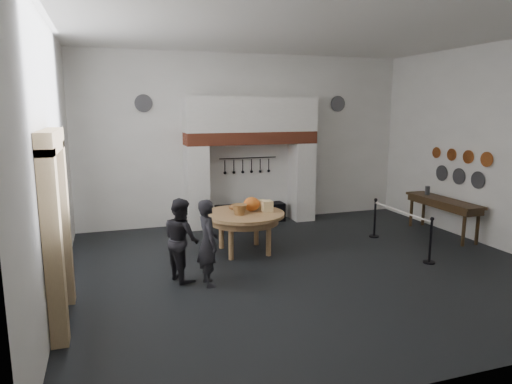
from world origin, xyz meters
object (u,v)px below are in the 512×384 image
object	(u,v)px
visitor_far	(181,239)
barrier_post_far	(375,219)
side_table	(443,200)
iron_range	(250,213)
visitor_near	(208,243)
work_table	(244,214)
barrier_post_near	(430,242)

from	to	relation	value
visitor_far	barrier_post_far	world-z (taller)	visitor_far
side_table	iron_range	bearing A→B (deg)	146.96
iron_range	visitor_near	bearing A→B (deg)	-117.16
visitor_far	visitor_near	bearing A→B (deg)	-153.51
iron_range	work_table	xyz separation A→B (m)	(-0.91, -2.43, 0.59)
visitor_near	side_table	world-z (taller)	visitor_near
iron_range	visitor_near	size ratio (longest dim) A/B	1.23
visitor_near	barrier_post_far	xyz separation A→B (m)	(4.48, 1.70, -0.32)
visitor_far	barrier_post_far	bearing A→B (deg)	-93.62
iron_range	side_table	distance (m)	4.93
visitor_near	barrier_post_near	distance (m)	4.50
side_table	barrier_post_near	size ratio (longest dim) A/B	2.44
iron_range	barrier_post_near	xyz separation A→B (m)	(2.42, -4.31, 0.20)
iron_range	visitor_near	world-z (taller)	visitor_near
visitor_far	side_table	xyz separation A→B (m)	(6.56, 0.95, 0.11)
visitor_far	barrier_post_far	xyz separation A→B (m)	(4.88, 1.30, -0.31)
visitor_near	barrier_post_far	bearing A→B (deg)	-73.79
work_table	barrier_post_far	xyz separation A→B (m)	(3.33, 0.12, -0.39)
work_table	visitor_near	bearing A→B (deg)	-125.99
work_table	side_table	xyz separation A→B (m)	(5.01, -0.23, 0.03)
visitor_near	visitor_far	xyz separation A→B (m)	(-0.40, 0.40, -0.01)
visitor_far	iron_range	bearing A→B (deg)	-52.75
visitor_near	visitor_far	world-z (taller)	visitor_near
work_table	barrier_post_far	world-z (taller)	barrier_post_far
visitor_near	barrier_post_near	bearing A→B (deg)	-98.41
work_table	visitor_near	distance (m)	1.95
visitor_far	side_table	world-z (taller)	visitor_far
iron_range	barrier_post_near	world-z (taller)	barrier_post_near
work_table	barrier_post_near	world-z (taller)	barrier_post_near
iron_range	work_table	size ratio (longest dim) A/B	1.10
work_table	iron_range	bearing A→B (deg)	69.45
iron_range	side_table	xyz separation A→B (m)	(4.10, -2.67, 0.62)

